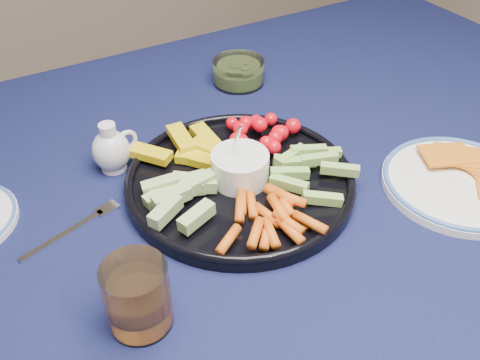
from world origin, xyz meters
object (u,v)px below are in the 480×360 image
creamer_pitcher (112,150)px  pickle_bowl (239,73)px  crudite_platter (239,178)px  cheese_plate (459,181)px  dining_table (248,210)px  juice_tumbler (138,299)px

creamer_pitcher → pickle_bowl: creamer_pitcher is taller
crudite_platter → cheese_plate: size_ratio=1.52×
creamer_pitcher → pickle_bowl: size_ratio=0.81×
dining_table → crudite_platter: 0.12m
crudite_platter → creamer_pitcher: bearing=135.9°
crudite_platter → creamer_pitcher: 0.22m
dining_table → cheese_plate: cheese_plate is taller
juice_tumbler → crudite_platter: bearing=35.0°
dining_table → pickle_bowl: (0.14, 0.28, 0.11)m
crudite_platter → creamer_pitcher: crudite_platter is taller
creamer_pitcher → juice_tumbler: 0.32m
dining_table → juice_tumbler: bearing=-144.3°
creamer_pitcher → dining_table: bearing=-32.4°
pickle_bowl → cheese_plate: size_ratio=0.45×
creamer_pitcher → pickle_bowl: 0.36m
dining_table → creamer_pitcher: size_ratio=18.91×
dining_table → creamer_pitcher: bearing=147.6°
creamer_pitcher → juice_tumbler: (-0.08, -0.32, 0.00)m
cheese_plate → creamer_pitcher: bearing=144.9°
dining_table → crudite_platter: size_ratio=4.50×
dining_table → creamer_pitcher: 0.26m
crudite_platter → cheese_plate: crudite_platter is taller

